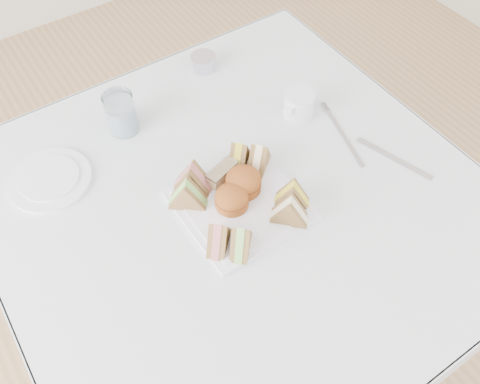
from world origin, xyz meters
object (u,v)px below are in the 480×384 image
table (239,278)px  creamer_jug (299,105)px  serving_plate (240,204)px  water_glass (121,113)px

table → creamer_jug: creamer_jug is taller
table → creamer_jug: (0.26, 0.13, 0.41)m
table → creamer_jug: bearing=26.6°
table → serving_plate: (-0.01, -0.02, 0.38)m
table → serving_plate: 0.38m
water_glass → creamer_jug: bearing=-27.1°
serving_plate → water_glass: water_glass is taller
table → serving_plate: bearing=-115.9°
serving_plate → creamer_jug: size_ratio=3.32×
serving_plate → creamer_jug: (0.27, 0.15, 0.03)m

